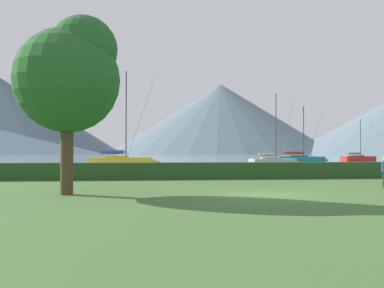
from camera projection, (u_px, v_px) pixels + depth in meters
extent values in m
plane|color=#3D602D|center=(267.00, 195.00, 18.28)|extent=(1000.00, 1000.00, 0.00)
cube|color=gray|center=(165.00, 157.00, 154.58)|extent=(320.00, 246.00, 0.00)
cube|color=#284C23|center=(224.00, 171.00, 29.24)|extent=(80.00, 1.20, 1.18)
cube|color=gold|center=(121.00, 162.00, 52.61)|extent=(7.99, 3.19, 1.23)
cone|color=gold|center=(156.00, 162.00, 53.34)|extent=(1.41, 1.13, 1.05)
cube|color=gold|center=(117.00, 158.00, 52.55)|extent=(3.03, 2.06, 0.78)
cylinder|color=#333338|center=(126.00, 116.00, 52.83)|extent=(0.16, 0.16, 11.72)
cylinder|color=#333338|center=(112.00, 152.00, 52.46)|extent=(3.53, 0.36, 0.13)
cylinder|color=#2847A3|center=(112.00, 152.00, 52.46)|extent=(3.02, 0.69, 0.49)
cylinder|color=#333338|center=(141.00, 119.00, 53.13)|extent=(3.72, 0.27, 11.14)
cube|color=#9E9EA3|center=(273.00, 162.00, 56.25)|extent=(6.55, 3.13, 0.99)
cone|color=#9E9EA3|center=(296.00, 162.00, 57.17)|extent=(1.20, 1.00, 0.84)
cube|color=gray|center=(270.00, 160.00, 56.16)|extent=(2.55, 1.86, 0.63)
cylinder|color=#333338|center=(276.00, 127.00, 56.48)|extent=(0.13, 0.13, 9.48)
cylinder|color=#333338|center=(267.00, 155.00, 56.04)|extent=(2.81, 0.56, 0.11)
cylinder|color=tan|center=(267.00, 155.00, 56.04)|extent=(2.44, 0.77, 0.40)
cylinder|color=#333338|center=(286.00, 129.00, 56.85)|extent=(2.96, 0.50, 9.01)
cube|color=#19707A|center=(300.00, 160.00, 65.42)|extent=(7.46, 2.68, 1.16)
cone|color=#19707A|center=(326.00, 160.00, 65.76)|extent=(1.29, 1.01, 0.99)
cube|color=#16646E|center=(297.00, 158.00, 65.39)|extent=(2.79, 1.83, 0.74)
cylinder|color=#333338|center=(304.00, 133.00, 65.55)|extent=(0.15, 0.15, 8.56)
cylinder|color=#333338|center=(294.00, 153.00, 65.36)|extent=(3.34, 0.19, 0.13)
cylinder|color=red|center=(294.00, 153.00, 65.36)|extent=(2.84, 0.52, 0.47)
cylinder|color=#333338|center=(314.00, 134.00, 65.69)|extent=(3.52, 0.10, 8.15)
cube|color=red|center=(358.00, 159.00, 81.45)|extent=(6.87, 3.18, 1.04)
cone|color=red|center=(375.00, 159.00, 82.36)|extent=(1.25, 1.03, 0.88)
cube|color=#A52020|center=(356.00, 157.00, 81.37)|extent=(2.66, 1.92, 0.66)
cylinder|color=#333338|center=(360.00, 139.00, 81.67)|extent=(0.13, 0.13, 7.85)
cylinder|color=#333338|center=(354.00, 153.00, 81.26)|extent=(2.96, 0.53, 0.11)
cylinder|color=gray|center=(354.00, 153.00, 81.26)|extent=(2.56, 0.77, 0.42)
cylinder|color=#333338|center=(367.00, 140.00, 82.03)|extent=(3.12, 0.47, 7.47)
cylinder|color=#2D3347|center=(384.00, 180.00, 22.18)|extent=(0.14, 0.14, 0.85)
cylinder|color=navy|center=(382.00, 166.00, 22.34)|extent=(0.09, 0.09, 0.50)
cylinder|color=#4C3823|center=(67.00, 156.00, 18.45)|extent=(0.57, 0.57, 3.51)
sphere|color=#245826|center=(67.00, 80.00, 18.52)|extent=(4.73, 4.73, 4.73)
sphere|color=#245826|center=(84.00, 50.00, 18.61)|extent=(3.08, 3.08, 3.08)
cone|color=slate|center=(221.00, 119.00, 376.07)|extent=(202.64, 202.64, 63.95)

